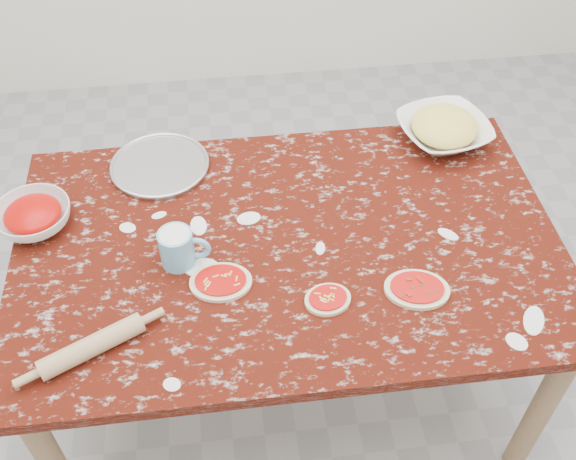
# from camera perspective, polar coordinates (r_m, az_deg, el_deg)

# --- Properties ---
(ground) EXTENTS (4.00, 4.00, 0.00)m
(ground) POSITION_cam_1_polar(r_m,az_deg,el_deg) (2.56, -0.00, -12.39)
(ground) COLOR gray
(worktable) EXTENTS (1.60, 1.00, 0.75)m
(worktable) POSITION_cam_1_polar(r_m,az_deg,el_deg) (2.02, -0.00, -2.59)
(worktable) COLOR #380C05
(worktable) RESTS_ON ground
(pizza_tray) EXTENTS (0.41, 0.41, 0.01)m
(pizza_tray) POSITION_cam_1_polar(r_m,az_deg,el_deg) (2.23, -10.88, 5.39)
(pizza_tray) COLOR #B2B2B7
(pizza_tray) RESTS_ON worktable
(sauce_bowl) EXTENTS (0.26, 0.26, 0.07)m
(sauce_bowl) POSITION_cam_1_polar(r_m,az_deg,el_deg) (2.12, -20.89, 1.04)
(sauce_bowl) COLOR white
(sauce_bowl) RESTS_ON worktable
(cheese_bowl) EXTENTS (0.35, 0.35, 0.07)m
(cheese_bowl) POSITION_cam_1_polar(r_m,az_deg,el_deg) (2.34, 13.15, 8.23)
(cheese_bowl) COLOR white
(cheese_bowl) RESTS_ON worktable
(flour_mug) EXTENTS (0.15, 0.10, 0.11)m
(flour_mug) POSITION_cam_1_polar(r_m,az_deg,el_deg) (1.89, -9.35, -1.49)
(flour_mug) COLOR #62ACD6
(flour_mug) RESTS_ON worktable
(pizza_left) EXTENTS (0.18, 0.14, 0.02)m
(pizza_left) POSITION_cam_1_polar(r_m,az_deg,el_deg) (1.86, -5.77, -4.43)
(pizza_left) COLOR beige
(pizza_left) RESTS_ON worktable
(pizza_mid) EXTENTS (0.15, 0.13, 0.02)m
(pizza_mid) POSITION_cam_1_polar(r_m,az_deg,el_deg) (1.81, 3.41, -5.92)
(pizza_mid) COLOR beige
(pizza_mid) RESTS_ON worktable
(pizza_right) EXTENTS (0.20, 0.17, 0.02)m
(pizza_right) POSITION_cam_1_polar(r_m,az_deg,el_deg) (1.87, 10.95, -4.97)
(pizza_right) COLOR beige
(pizza_right) RESTS_ON worktable
(rolling_pin) EXTENTS (0.27, 0.17, 0.05)m
(rolling_pin) POSITION_cam_1_polar(r_m,az_deg,el_deg) (1.77, -16.42, -9.49)
(rolling_pin) COLOR tan
(rolling_pin) RESTS_ON worktable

